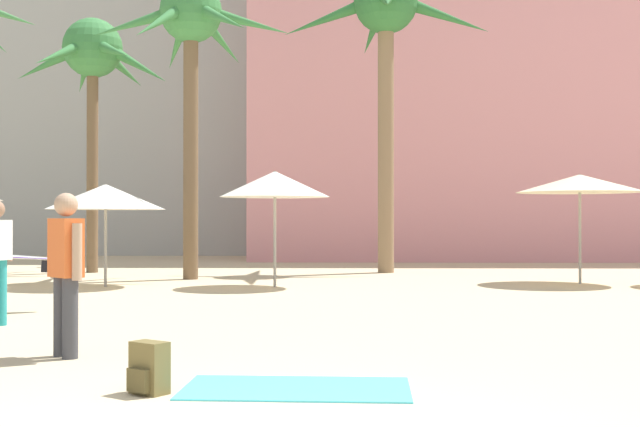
% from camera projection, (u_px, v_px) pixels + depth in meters
% --- Properties ---
extents(hotel_pink, '(21.49, 11.45, 12.57)m').
position_uv_depth(hotel_pink, '(532.00, 97.00, 33.62)').
color(hotel_pink, pink).
rests_on(hotel_pink, ground).
extents(palm_tree_far_left, '(4.73, 4.25, 7.08)m').
position_uv_depth(palm_tree_far_left, '(192.00, 36.00, 20.08)').
color(palm_tree_far_left, brown).
rests_on(palm_tree_far_left, ground).
extents(palm_tree_right, '(4.43, 4.33, 6.80)m').
position_uv_depth(palm_tree_right, '(93.00, 62.00, 22.65)').
color(palm_tree_right, brown).
rests_on(palm_tree_right, ground).
extents(palm_tree_far_right, '(5.64, 5.62, 8.10)m').
position_uv_depth(palm_tree_far_right, '(385.00, 27.00, 22.63)').
color(palm_tree_far_right, '#896B4C').
rests_on(palm_tree_far_right, ground).
extents(cafe_umbrella_1, '(2.48, 2.48, 2.16)m').
position_uv_depth(cafe_umbrella_1, '(106.00, 197.00, 17.78)').
color(cafe_umbrella_1, gray).
rests_on(cafe_umbrella_1, ground).
extents(cafe_umbrella_2, '(2.30, 2.30, 2.42)m').
position_uv_depth(cafe_umbrella_2, '(275.00, 184.00, 17.65)').
color(cafe_umbrella_2, gray).
rests_on(cafe_umbrella_2, ground).
extents(cafe_umbrella_5, '(2.77, 2.77, 2.40)m').
position_uv_depth(cafe_umbrella_5, '(580.00, 184.00, 18.53)').
color(cafe_umbrella_5, gray).
rests_on(cafe_umbrella_5, ground).
extents(beach_towel, '(1.91, 1.10, 0.01)m').
position_uv_depth(beach_towel, '(296.00, 388.00, 7.01)').
color(beach_towel, '#4CC6D6').
rests_on(beach_towel, ground).
extents(backpack, '(0.35, 0.34, 0.42)m').
position_uv_depth(backpack, '(148.00, 369.00, 6.81)').
color(backpack, brown).
rests_on(backpack, ground).
extents(person_far_right, '(0.48, 0.51, 1.68)m').
position_uv_depth(person_far_right, '(66.00, 267.00, 8.63)').
color(person_far_right, '#3D3D42').
rests_on(person_far_right, ground).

